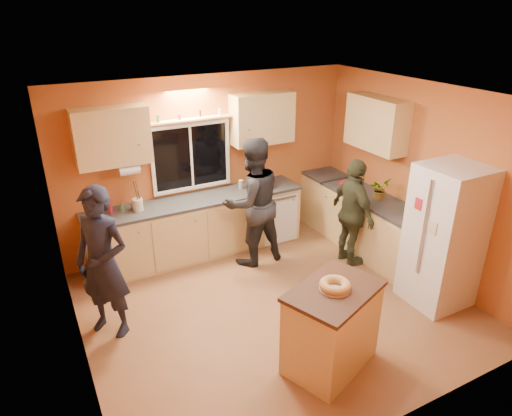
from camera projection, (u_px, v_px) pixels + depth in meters
ground at (275, 306)px, 5.74m from camera, size 4.50×4.50×0.00m
room_shell at (269, 174)px, 5.46m from camera, size 4.54×4.04×2.61m
back_counter at (221, 222)px, 6.93m from camera, size 4.23×0.62×0.90m
right_counter at (372, 226)px, 6.79m from camera, size 0.62×1.84×0.90m
refrigerator at (444, 237)px, 5.53m from camera, size 0.72×0.70×1.80m
island at (331, 327)px, 4.64m from camera, size 1.14×0.96×0.94m
bundt_pastry at (335, 285)px, 4.43m from camera, size 0.31×0.31×0.09m
person_left at (103, 264)px, 4.97m from camera, size 0.76×0.76×1.78m
person_center at (252, 202)px, 6.40m from camera, size 0.95×0.76×1.86m
person_right at (353, 213)px, 6.41m from camera, size 0.47×0.95×1.57m
mixing_bowl at (262, 184)px, 7.03m from camera, size 0.48×0.48×0.09m
utensil_crock at (138, 205)px, 6.20m from camera, size 0.14×0.14×0.17m
potted_plant at (380, 189)px, 6.53m from camera, size 0.34×0.32×0.31m
red_box at (345, 184)px, 7.06m from camera, size 0.19×0.17×0.07m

